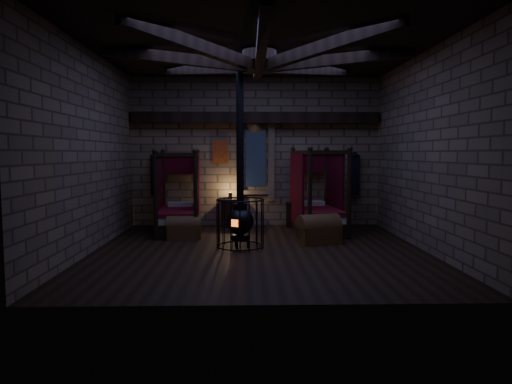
{
  "coord_description": "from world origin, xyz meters",
  "views": [
    {
      "loc": [
        -0.29,
        -9.53,
        2.05
      ],
      "look_at": [
        -0.05,
        0.6,
        1.2
      ],
      "focal_mm": 32.0,
      "sensor_mm": 36.0,
      "label": 1
    }
  ],
  "objects_px": {
    "bed_right": "(318,212)",
    "trunk_right": "(318,230)",
    "stove": "(240,219)",
    "trunk_left": "(184,228)",
    "bed_left": "(179,213)"
  },
  "relations": [
    {
      "from": "bed_left",
      "to": "bed_right",
      "type": "bearing_deg",
      "value": -4.68
    },
    {
      "from": "bed_right",
      "to": "trunk_left",
      "type": "xyz_separation_m",
      "value": [
        -3.37,
        -0.89,
        -0.26
      ]
    },
    {
      "from": "bed_right",
      "to": "trunk_right",
      "type": "xyz_separation_m",
      "value": [
        -0.22,
        -1.49,
        -0.22
      ]
    },
    {
      "from": "bed_right",
      "to": "trunk_right",
      "type": "distance_m",
      "value": 1.52
    },
    {
      "from": "trunk_right",
      "to": "stove",
      "type": "distance_m",
      "value": 1.88
    },
    {
      "from": "bed_right",
      "to": "stove",
      "type": "bearing_deg",
      "value": -141.84
    },
    {
      "from": "bed_left",
      "to": "trunk_right",
      "type": "relative_size",
      "value": 1.96
    },
    {
      "from": "trunk_left",
      "to": "trunk_right",
      "type": "height_order",
      "value": "trunk_right"
    },
    {
      "from": "trunk_left",
      "to": "bed_right",
      "type": "bearing_deg",
      "value": 11.23
    },
    {
      "from": "trunk_right",
      "to": "stove",
      "type": "bearing_deg",
      "value": 177.86
    },
    {
      "from": "trunk_left",
      "to": "trunk_right",
      "type": "xyz_separation_m",
      "value": [
        3.15,
        -0.59,
        0.04
      ]
    },
    {
      "from": "trunk_left",
      "to": "trunk_right",
      "type": "relative_size",
      "value": 0.79
    },
    {
      "from": "bed_right",
      "to": "trunk_left",
      "type": "distance_m",
      "value": 3.5
    },
    {
      "from": "trunk_right",
      "to": "trunk_left",
      "type": "bearing_deg",
      "value": 152.41
    },
    {
      "from": "trunk_right",
      "to": "stove",
      "type": "relative_size",
      "value": 0.26
    }
  ]
}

